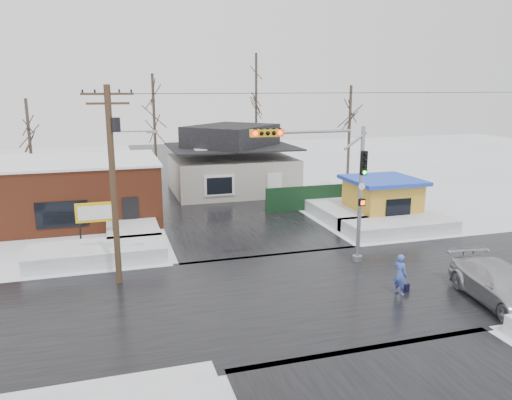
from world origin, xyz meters
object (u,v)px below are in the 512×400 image
object	(u,v)px
pedestrian	(400,275)
kiosk	(382,199)
utility_pole	(114,174)
traffic_signal	(333,177)
marquee_sign	(96,214)
car	(501,285)

from	to	relation	value
pedestrian	kiosk	bearing A→B (deg)	-44.45
utility_pole	kiosk	world-z (taller)	utility_pole
kiosk	pedestrian	world-z (taller)	kiosk
traffic_signal	marquee_sign	bearing A→B (deg)	150.28
marquee_sign	car	xyz separation A→B (m)	(16.24, -12.89, -1.12)
kiosk	car	xyz separation A→B (m)	(-2.26, -13.39, -0.66)
marquee_sign	car	distance (m)	20.77
pedestrian	traffic_signal	bearing A→B (deg)	-0.97
marquee_sign	traffic_signal	bearing A→B (deg)	-29.72
traffic_signal	pedestrian	world-z (taller)	traffic_signal
marquee_sign	car	bearing A→B (deg)	-38.44
kiosk	pedestrian	size ratio (longest dim) A/B	2.52
marquee_sign	car	size ratio (longest dim) A/B	0.46
traffic_signal	utility_pole	bearing A→B (deg)	177.05
utility_pole	kiosk	xyz separation A→B (m)	(17.43, 6.49, -3.65)
pedestrian	utility_pole	bearing A→B (deg)	49.78
traffic_signal	utility_pole	size ratio (longest dim) A/B	0.78
traffic_signal	pedestrian	bearing A→B (deg)	-73.45
utility_pole	kiosk	bearing A→B (deg)	20.44
kiosk	pedestrian	bearing A→B (deg)	-116.93
utility_pole	car	distance (m)	17.22
utility_pole	pedestrian	xyz separation A→B (m)	(11.65, -4.88, -4.20)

